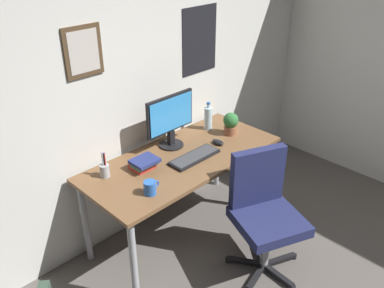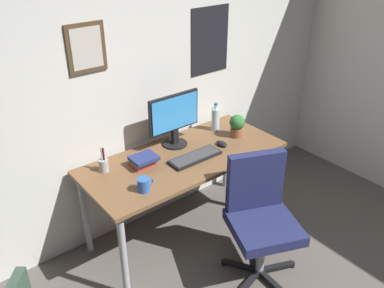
{
  "view_description": "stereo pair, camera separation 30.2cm",
  "coord_description": "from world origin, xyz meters",
  "px_view_note": "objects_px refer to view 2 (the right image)",
  "views": [
    {
      "loc": [
        -1.74,
        -0.27,
        2.35
      ],
      "look_at": [
        0.13,
        1.61,
        0.9
      ],
      "focal_mm": 38.04,
      "sensor_mm": 36.0,
      "label": 1
    },
    {
      "loc": [
        -1.52,
        -0.47,
        2.35
      ],
      "look_at": [
        0.13,
        1.61,
        0.9
      ],
      "focal_mm": 38.04,
      "sensor_mm": 36.0,
      "label": 2
    }
  ],
  "objects_px": {
    "keyboard": "(195,157)",
    "office_chair": "(260,213)",
    "book_stack_left": "(143,161)",
    "monitor": "(174,118)",
    "water_bottle": "(215,119)",
    "pen_cup": "(104,165)",
    "computer_mouse": "(222,144)",
    "coffee_mug_near": "(144,185)",
    "potted_plant": "(237,125)"
  },
  "relations": [
    {
      "from": "monitor",
      "to": "potted_plant",
      "type": "distance_m",
      "value": 0.56
    },
    {
      "from": "keyboard",
      "to": "potted_plant",
      "type": "distance_m",
      "value": 0.53
    },
    {
      "from": "pen_cup",
      "to": "office_chair",
      "type": "bearing_deg",
      "value": -48.44
    },
    {
      "from": "computer_mouse",
      "to": "water_bottle",
      "type": "xyz_separation_m",
      "value": [
        0.15,
        0.25,
        0.09
      ]
    },
    {
      "from": "keyboard",
      "to": "potted_plant",
      "type": "xyz_separation_m",
      "value": [
        0.51,
        0.08,
        0.09
      ]
    },
    {
      "from": "keyboard",
      "to": "potted_plant",
      "type": "bearing_deg",
      "value": 8.38
    },
    {
      "from": "coffee_mug_near",
      "to": "book_stack_left",
      "type": "height_order",
      "value": "coffee_mug_near"
    },
    {
      "from": "computer_mouse",
      "to": "water_bottle",
      "type": "bearing_deg",
      "value": 59.38
    },
    {
      "from": "water_bottle",
      "to": "coffee_mug_near",
      "type": "xyz_separation_m",
      "value": [
        -0.99,
        -0.4,
        -0.06
      ]
    },
    {
      "from": "water_bottle",
      "to": "coffee_mug_near",
      "type": "height_order",
      "value": "water_bottle"
    },
    {
      "from": "monitor",
      "to": "pen_cup",
      "type": "relative_size",
      "value": 2.3
    },
    {
      "from": "coffee_mug_near",
      "to": "pen_cup",
      "type": "relative_size",
      "value": 0.61
    },
    {
      "from": "pen_cup",
      "to": "keyboard",
      "type": "bearing_deg",
      "value": -23.42
    },
    {
      "from": "office_chair",
      "to": "water_bottle",
      "type": "distance_m",
      "value": 0.98
    },
    {
      "from": "office_chair",
      "to": "keyboard",
      "type": "relative_size",
      "value": 2.21
    },
    {
      "from": "pen_cup",
      "to": "book_stack_left",
      "type": "relative_size",
      "value": 1.04
    },
    {
      "from": "office_chair",
      "to": "water_bottle",
      "type": "bearing_deg",
      "value": 69.67
    },
    {
      "from": "keyboard",
      "to": "water_bottle",
      "type": "distance_m",
      "value": 0.54
    },
    {
      "from": "coffee_mug_near",
      "to": "pen_cup",
      "type": "height_order",
      "value": "pen_cup"
    },
    {
      "from": "monitor",
      "to": "pen_cup",
      "type": "distance_m",
      "value": 0.67
    },
    {
      "from": "keyboard",
      "to": "coffee_mug_near",
      "type": "relative_size",
      "value": 3.51
    },
    {
      "from": "coffee_mug_near",
      "to": "keyboard",
      "type": "bearing_deg",
      "value": 12.33
    },
    {
      "from": "monitor",
      "to": "potted_plant",
      "type": "height_order",
      "value": "monitor"
    },
    {
      "from": "computer_mouse",
      "to": "book_stack_left",
      "type": "distance_m",
      "value": 0.68
    },
    {
      "from": "computer_mouse",
      "to": "water_bottle",
      "type": "relative_size",
      "value": 0.44
    },
    {
      "from": "water_bottle",
      "to": "book_stack_left",
      "type": "bearing_deg",
      "value": -171.86
    },
    {
      "from": "office_chair",
      "to": "pen_cup",
      "type": "xyz_separation_m",
      "value": [
        -0.76,
        0.86,
        0.28
      ]
    },
    {
      "from": "monitor",
      "to": "keyboard",
      "type": "height_order",
      "value": "monitor"
    },
    {
      "from": "office_chair",
      "to": "potted_plant",
      "type": "distance_m",
      "value": 0.83
    },
    {
      "from": "monitor",
      "to": "water_bottle",
      "type": "height_order",
      "value": "monitor"
    },
    {
      "from": "office_chair",
      "to": "pen_cup",
      "type": "distance_m",
      "value": 1.18
    },
    {
      "from": "computer_mouse",
      "to": "water_bottle",
      "type": "height_order",
      "value": "water_bottle"
    },
    {
      "from": "coffee_mug_near",
      "to": "book_stack_left",
      "type": "bearing_deg",
      "value": 58.66
    },
    {
      "from": "monitor",
      "to": "water_bottle",
      "type": "relative_size",
      "value": 1.82
    },
    {
      "from": "office_chair",
      "to": "keyboard",
      "type": "distance_m",
      "value": 0.64
    },
    {
      "from": "monitor",
      "to": "keyboard",
      "type": "distance_m",
      "value": 0.36
    },
    {
      "from": "water_bottle",
      "to": "pen_cup",
      "type": "height_order",
      "value": "water_bottle"
    },
    {
      "from": "office_chair",
      "to": "book_stack_left",
      "type": "distance_m",
      "value": 0.94
    },
    {
      "from": "pen_cup",
      "to": "water_bottle",
      "type": "bearing_deg",
      "value": 0.24
    },
    {
      "from": "keyboard",
      "to": "book_stack_left",
      "type": "relative_size",
      "value": 2.23
    },
    {
      "from": "office_chair",
      "to": "keyboard",
      "type": "height_order",
      "value": "office_chair"
    },
    {
      "from": "potted_plant",
      "to": "monitor",
      "type": "bearing_deg",
      "value": 157.54
    },
    {
      "from": "keyboard",
      "to": "office_chair",
      "type": "bearing_deg",
      "value": -77.56
    },
    {
      "from": "coffee_mug_near",
      "to": "office_chair",
      "type": "bearing_deg",
      "value": -35.02
    },
    {
      "from": "water_bottle",
      "to": "book_stack_left",
      "type": "relative_size",
      "value": 1.31
    },
    {
      "from": "water_bottle",
      "to": "computer_mouse",
      "type": "bearing_deg",
      "value": -120.62
    },
    {
      "from": "monitor",
      "to": "keyboard",
      "type": "bearing_deg",
      "value": -92.59
    },
    {
      "from": "computer_mouse",
      "to": "potted_plant",
      "type": "distance_m",
      "value": 0.23
    },
    {
      "from": "potted_plant",
      "to": "computer_mouse",
      "type": "bearing_deg",
      "value": -167.03
    },
    {
      "from": "computer_mouse",
      "to": "keyboard",
      "type": "bearing_deg",
      "value": -174.94
    }
  ]
}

